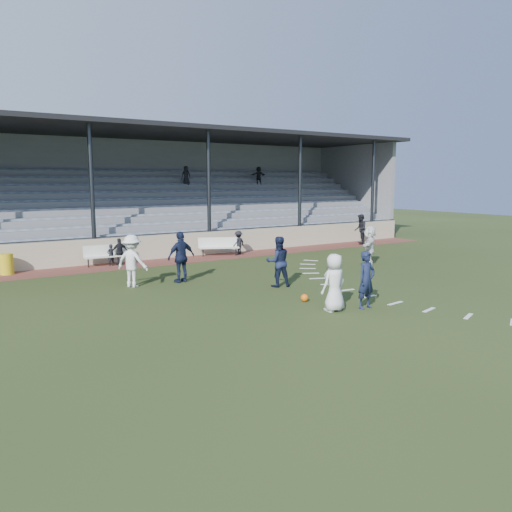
{
  "coord_description": "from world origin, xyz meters",
  "views": [
    {
      "loc": [
        -9.19,
        -11.67,
        3.85
      ],
      "look_at": [
        0.0,
        2.5,
        1.3
      ],
      "focal_mm": 35.0,
      "sensor_mm": 36.0,
      "label": 1
    }
  ],
  "objects_px": {
    "player_navy_lead": "(366,280)",
    "trash_bin": "(7,264)",
    "bench_left": "(106,253)",
    "bench_right": "(218,245)",
    "football": "(305,298)",
    "official": "(360,229)",
    "player_white_lead": "(334,283)"
  },
  "relations": [
    {
      "from": "player_navy_lead",
      "to": "trash_bin",
      "type": "bearing_deg",
      "value": 122.37
    },
    {
      "from": "bench_left",
      "to": "bench_right",
      "type": "height_order",
      "value": "same"
    },
    {
      "from": "football",
      "to": "official",
      "type": "distance_m",
      "value": 15.32
    },
    {
      "from": "bench_right",
      "to": "player_navy_lead",
      "type": "distance_m",
      "value": 11.85
    },
    {
      "from": "bench_left",
      "to": "official",
      "type": "bearing_deg",
      "value": 0.24
    },
    {
      "from": "trash_bin",
      "to": "football",
      "type": "xyz_separation_m",
      "value": [
        7.44,
        -10.32,
        -0.33
      ]
    },
    {
      "from": "football",
      "to": "player_white_lead",
      "type": "distance_m",
      "value": 1.58
    },
    {
      "from": "official",
      "to": "bench_right",
      "type": "bearing_deg",
      "value": -48.75
    },
    {
      "from": "bench_right",
      "to": "player_white_lead",
      "type": "relative_size",
      "value": 1.15
    },
    {
      "from": "football",
      "to": "player_navy_lead",
      "type": "relative_size",
      "value": 0.14
    },
    {
      "from": "football",
      "to": "player_white_lead",
      "type": "relative_size",
      "value": 0.14
    },
    {
      "from": "trash_bin",
      "to": "official",
      "type": "xyz_separation_m",
      "value": [
        19.36,
        -0.73,
        0.48
      ]
    },
    {
      "from": "trash_bin",
      "to": "football",
      "type": "height_order",
      "value": "trash_bin"
    },
    {
      "from": "bench_left",
      "to": "football",
      "type": "relative_size",
      "value": 8.19
    },
    {
      "from": "trash_bin",
      "to": "player_white_lead",
      "type": "relative_size",
      "value": 0.5
    },
    {
      "from": "bench_right",
      "to": "football",
      "type": "relative_size",
      "value": 8.11
    },
    {
      "from": "player_navy_lead",
      "to": "official",
      "type": "relative_size",
      "value": 0.96
    },
    {
      "from": "player_navy_lead",
      "to": "official",
      "type": "bearing_deg",
      "value": 43.07
    },
    {
      "from": "trash_bin",
      "to": "official",
      "type": "height_order",
      "value": "official"
    },
    {
      "from": "trash_bin",
      "to": "official",
      "type": "relative_size",
      "value": 0.48
    },
    {
      "from": "football",
      "to": "player_white_lead",
      "type": "bearing_deg",
      "value": -90.23
    },
    {
      "from": "bench_right",
      "to": "football",
      "type": "xyz_separation_m",
      "value": [
        -2.38,
        -10.1,
        -0.46
      ]
    },
    {
      "from": "player_white_lead",
      "to": "official",
      "type": "distance_m",
      "value": 16.21
    },
    {
      "from": "player_navy_lead",
      "to": "player_white_lead",
      "type": "bearing_deg",
      "value": 162.78
    },
    {
      "from": "trash_bin",
      "to": "bench_left",
      "type": "bearing_deg",
      "value": -0.63
    },
    {
      "from": "football",
      "to": "official",
      "type": "bearing_deg",
      "value": 38.82
    },
    {
      "from": "bench_right",
      "to": "player_navy_lead",
      "type": "height_order",
      "value": "player_navy_lead"
    },
    {
      "from": "bench_left",
      "to": "official",
      "type": "distance_m",
      "value": 15.27
    },
    {
      "from": "bench_right",
      "to": "player_white_lead",
      "type": "xyz_separation_m",
      "value": [
        -2.39,
        -11.5,
        0.28
      ]
    },
    {
      "from": "player_white_lead",
      "to": "official",
      "type": "bearing_deg",
      "value": -141.31
    },
    {
      "from": "player_white_lead",
      "to": "player_navy_lead",
      "type": "distance_m",
      "value": 1.09
    },
    {
      "from": "bench_right",
      "to": "official",
      "type": "xyz_separation_m",
      "value": [
        9.54,
        -0.51,
        0.35
      ]
    }
  ]
}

